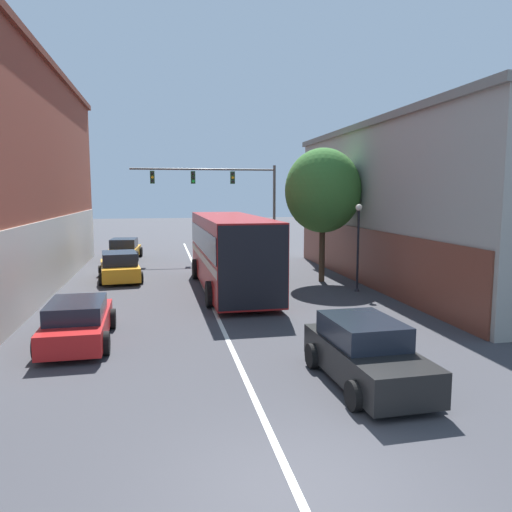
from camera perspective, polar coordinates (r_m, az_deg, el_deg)
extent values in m
plane|color=#38383D|center=(7.98, 4.76, -25.46)|extent=(160.00, 160.00, 0.00)
cube|color=silver|center=(22.04, -5.75, -4.05)|extent=(0.14, 42.15, 0.01)
cube|color=beige|center=(23.93, -22.01, 0.22)|extent=(0.24, 24.19, 3.20)
cube|color=#9E998E|center=(25.99, 20.68, 5.63)|extent=(8.33, 19.61, 7.57)
cube|color=brown|center=(24.29, 12.09, 0.03)|extent=(0.24, 19.22, 2.65)
cube|color=slate|center=(26.17, 21.04, 13.61)|extent=(8.67, 19.80, 0.30)
cube|color=maroon|center=(22.08, -2.94, 0.59)|extent=(2.70, 10.37, 3.05)
cube|color=black|center=(22.02, -2.95, 2.01)|extent=(2.75, 10.17, 0.98)
cube|color=beige|center=(22.11, -2.93, -0.04)|extent=(2.74, 10.27, 0.31)
cube|color=black|center=(17.06, -0.28, -1.37)|extent=(2.46, 0.11, 2.93)
cylinder|color=black|center=(25.25, -6.93, -1.48)|extent=(0.32, 1.01, 1.00)
cylinder|color=black|center=(25.59, -1.18, -1.31)|extent=(0.32, 1.01, 1.00)
cylinder|color=black|center=(18.97, -5.27, -4.36)|extent=(0.32, 1.01, 1.00)
cylinder|color=black|center=(19.42, 2.31, -4.06)|extent=(0.32, 1.01, 1.00)
cube|color=black|center=(11.78, 12.49, -11.59)|extent=(1.76, 4.09, 0.74)
cube|color=black|center=(11.80, 12.07, -8.30)|extent=(1.56, 2.15, 0.54)
cylinder|color=black|center=(12.64, 6.50, -11.27)|extent=(0.24, 0.62, 0.61)
cylinder|color=black|center=(13.26, 13.42, -10.52)|extent=(0.24, 0.62, 0.61)
cylinder|color=black|center=(10.47, 11.23, -15.38)|extent=(0.24, 0.62, 0.61)
cylinder|color=black|center=(11.22, 19.26, -14.08)|extent=(0.24, 0.62, 0.61)
cube|color=red|center=(15.41, -19.64, -7.53)|extent=(1.74, 4.35, 0.62)
cube|color=black|center=(15.07, -19.83, -5.73)|extent=(1.56, 2.28, 0.47)
cylinder|color=black|center=(16.85, -21.92, -6.97)|extent=(0.24, 0.65, 0.64)
cylinder|color=black|center=(16.65, -16.13, -6.90)|extent=(0.24, 0.65, 0.64)
cylinder|color=black|center=(14.32, -23.69, -9.54)|extent=(0.24, 0.65, 0.64)
cylinder|color=black|center=(14.08, -16.84, -9.52)|extent=(0.24, 0.65, 0.64)
cube|color=orange|center=(25.66, -15.32, -1.57)|extent=(2.25, 4.40, 0.66)
cube|color=black|center=(25.37, -15.34, -0.23)|extent=(1.86, 2.38, 0.60)
cylinder|color=black|center=(26.97, -17.35, -1.65)|extent=(0.29, 0.60, 0.58)
cylinder|color=black|center=(27.03, -13.51, -1.50)|extent=(0.29, 0.60, 0.58)
cylinder|color=black|center=(24.38, -17.29, -2.57)|extent=(0.29, 0.60, 0.58)
cylinder|color=black|center=(24.46, -13.05, -2.40)|extent=(0.29, 0.60, 0.58)
cube|color=orange|center=(33.59, -14.78, 0.45)|extent=(1.95, 3.91, 0.58)
cube|color=black|center=(33.34, -14.85, 1.42)|extent=(1.69, 2.08, 0.60)
cylinder|color=black|center=(34.90, -15.94, 0.43)|extent=(0.26, 0.68, 0.66)
cylinder|color=black|center=(34.66, -13.06, 0.47)|extent=(0.26, 0.68, 0.66)
cylinder|color=black|center=(32.59, -16.59, -0.06)|extent=(0.26, 0.68, 0.66)
cylinder|color=black|center=(32.33, -13.50, -0.02)|extent=(0.26, 0.68, 0.66)
cylinder|color=#514C47|center=(33.47, 2.10, 5.09)|extent=(0.18, 0.18, 6.10)
cylinder|color=#514C47|center=(32.76, -5.98, 9.82)|extent=(9.33, 0.12, 0.12)
cube|color=#234723|center=(32.95, -2.70, 8.93)|extent=(0.28, 0.24, 0.80)
sphere|color=black|center=(32.81, -2.66, 9.38)|extent=(0.18, 0.18, 0.18)
sphere|color=orange|center=(32.80, -2.66, 8.94)|extent=(0.18, 0.18, 0.18)
sphere|color=black|center=(32.79, -2.66, 8.51)|extent=(0.18, 0.18, 0.18)
cube|color=#234723|center=(32.69, -7.21, 8.90)|extent=(0.28, 0.24, 0.80)
sphere|color=black|center=(32.55, -7.20, 9.34)|extent=(0.18, 0.18, 0.18)
sphere|color=black|center=(32.54, -7.19, 8.91)|extent=(0.18, 0.18, 0.18)
sphere|color=green|center=(32.53, -7.18, 8.47)|extent=(0.18, 0.18, 0.18)
cube|color=#234723|center=(32.63, -11.76, 8.81)|extent=(0.28, 0.24, 0.80)
sphere|color=black|center=(32.49, -11.78, 9.25)|extent=(0.18, 0.18, 0.18)
sphere|color=orange|center=(32.48, -11.77, 8.82)|extent=(0.18, 0.18, 0.18)
sphere|color=black|center=(32.47, -11.76, 8.38)|extent=(0.18, 0.18, 0.18)
cone|color=black|center=(22.44, 11.45, -3.71)|extent=(0.26, 0.26, 0.20)
cylinder|color=black|center=(22.19, 11.56, 0.57)|extent=(0.10, 0.10, 3.57)
sphere|color=#EFE5CC|center=(22.05, 11.68, 5.45)|extent=(0.29, 0.29, 0.29)
cylinder|color=#3D2D1E|center=(24.45, 7.54, 0.42)|extent=(0.28, 0.28, 2.85)
ellipsoid|color=#38702D|center=(24.28, 7.66, 7.43)|extent=(3.67, 3.30, 4.04)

